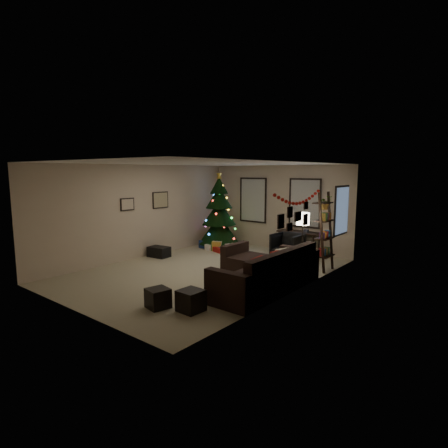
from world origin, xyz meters
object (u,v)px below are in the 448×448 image
(bookshelf, at_px, (325,233))
(christmas_tree, at_px, (219,216))
(sofa, at_px, (264,273))
(desk_chair, at_px, (288,245))
(desk, at_px, (299,234))

(bookshelf, bearing_deg, christmas_tree, 171.43)
(christmas_tree, bearing_deg, sofa, -37.35)
(sofa, xyz_separation_m, bookshelf, (0.48, 2.06, 0.67))
(sofa, height_order, bookshelf, bookshelf)
(christmas_tree, relative_size, desk_chair, 3.44)
(christmas_tree, distance_m, bookshelf, 4.01)
(bookshelf, bearing_deg, sofa, -103.24)
(christmas_tree, relative_size, desk, 1.95)
(desk, bearing_deg, bookshelf, -42.75)
(desk_chair, bearing_deg, desk, 88.78)
(sofa, xyz_separation_m, desk, (-0.91, 3.34, 0.32))
(sofa, distance_m, bookshelf, 2.22)
(christmas_tree, bearing_deg, desk, 14.92)
(sofa, xyz_separation_m, desk_chair, (-0.93, 2.69, 0.07))
(christmas_tree, bearing_deg, desk_chair, 0.82)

